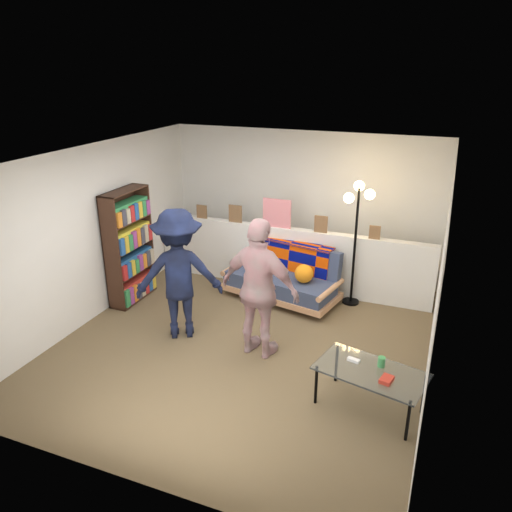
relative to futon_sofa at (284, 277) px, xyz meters
The scene contains 10 objects.
ground 1.45m from the futon_sofa, 92.42° to the right, with size 5.00×5.00×0.00m, color brown.
room_shell 1.62m from the futon_sofa, 93.64° to the right, with size 4.60×5.05×2.45m.
half_wall_ledge 0.43m from the futon_sofa, 98.49° to the left, with size 4.45×0.15×1.00m, color silver.
ledge_decor 0.96m from the futon_sofa, 127.15° to the left, with size 2.97×0.02×0.45m.
futon_sofa is the anchor object (origin of this frame).
bookshelf 2.35m from the futon_sofa, 158.07° to the right, with size 0.28×0.85×1.70m.
coffee_table 2.73m from the futon_sofa, 52.27° to the right, with size 1.20×0.84×0.57m.
floor_lamp 1.41m from the futon_sofa, 14.13° to the left, with size 0.43×0.36×1.84m.
person_left 1.85m from the futon_sofa, 121.14° to the right, with size 1.12×0.64×1.73m, color black.
person_right 1.69m from the futon_sofa, 82.06° to the right, with size 1.03×0.43×1.75m, color pink.
Camera 1 is at (2.21, -5.20, 3.41)m, focal length 35.00 mm.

